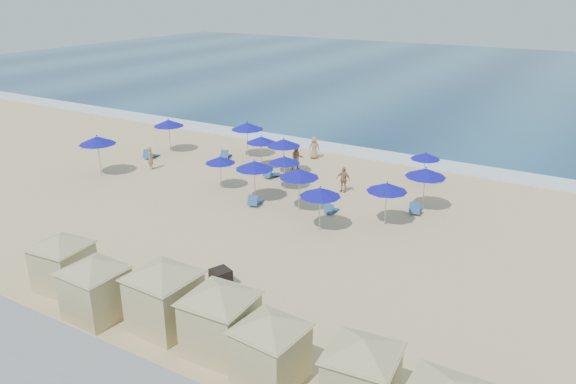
% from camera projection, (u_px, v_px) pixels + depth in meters
% --- Properties ---
extents(ground, '(160.00, 160.00, 0.00)m').
position_uv_depth(ground, '(249.00, 227.00, 29.38)').
color(ground, '#D2B685').
rests_on(ground, ground).
extents(ocean, '(160.00, 80.00, 0.06)m').
position_uv_depth(ocean, '(487.00, 79.00, 73.55)').
color(ocean, navy).
rests_on(ocean, ground).
extents(surf_line, '(160.00, 2.50, 0.08)m').
position_uv_depth(surf_line, '(367.00, 153.00, 41.82)').
color(surf_line, white).
rests_on(surf_line, ground).
extents(seawall, '(160.00, 6.10, 1.22)m').
position_uv_depth(seawall, '(13.00, 353.00, 18.31)').
color(seawall, gray).
rests_on(seawall, ground).
extents(trash_bin, '(1.00, 1.00, 0.76)m').
position_uv_depth(trash_bin, '(221.00, 278.00, 23.53)').
color(trash_bin, black).
rests_on(trash_bin, ground).
extents(cabana_0, '(4.21, 4.21, 2.65)m').
position_uv_depth(cabana_0, '(62.00, 255.00, 23.02)').
color(cabana_0, '#C5B987').
rests_on(cabana_0, ground).
extents(cabana_1, '(4.30, 4.30, 2.70)m').
position_uv_depth(cabana_1, '(95.00, 280.00, 21.02)').
color(cabana_1, '#C5B987').
rests_on(cabana_1, ground).
extents(cabana_2, '(4.66, 4.66, 2.93)m').
position_uv_depth(cabana_2, '(163.00, 287.00, 20.29)').
color(cabana_2, '#C5B987').
rests_on(cabana_2, ground).
extents(cabana_3, '(4.57, 4.57, 2.87)m').
position_uv_depth(cabana_3, '(220.00, 310.00, 18.94)').
color(cabana_3, '#C5B987').
rests_on(cabana_3, ground).
extents(cabana_4, '(4.19, 4.19, 2.64)m').
position_uv_depth(cabana_4, '(271.00, 340.00, 17.58)').
color(cabana_4, '#C5B987').
rests_on(cabana_4, ground).
extents(cabana_5, '(4.26, 4.26, 2.69)m').
position_uv_depth(cabana_5, '(362.00, 365.00, 16.37)').
color(cabana_5, '#C5B987').
rests_on(cabana_5, ground).
extents(umbrella_0, '(2.26, 2.26, 2.57)m').
position_uv_depth(umbrella_0, '(169.00, 123.00, 41.55)').
color(umbrella_0, '#A5A8AD').
rests_on(umbrella_0, ground).
extents(umbrella_1, '(2.40, 2.40, 2.74)m').
position_uv_depth(umbrella_1, '(97.00, 140.00, 36.45)').
color(umbrella_1, '#A5A8AD').
rests_on(umbrella_1, ground).
extents(umbrella_2, '(2.34, 2.34, 2.67)m').
position_uv_depth(umbrella_2, '(247.00, 126.00, 40.30)').
color(umbrella_2, '#A5A8AD').
rests_on(umbrella_2, ground).
extents(umbrella_3, '(1.88, 1.88, 2.14)m').
position_uv_depth(umbrella_3, '(220.00, 160.00, 34.19)').
color(umbrella_3, '#A5A8AD').
rests_on(umbrella_3, ground).
extents(umbrella_4, '(2.24, 2.24, 2.54)m').
position_uv_depth(umbrella_4, '(284.00, 143.00, 36.55)').
color(umbrella_4, '#A5A8AD').
rests_on(umbrella_4, ground).
extents(umbrella_5, '(2.22, 2.22, 2.53)m').
position_uv_depth(umbrella_5, '(254.00, 165.00, 32.10)').
color(umbrella_5, '#A5A8AD').
rests_on(umbrella_5, ground).
extents(umbrella_6, '(2.23, 2.23, 2.53)m').
position_uv_depth(umbrella_6, '(299.00, 173.00, 30.70)').
color(umbrella_6, '#A5A8AD').
rests_on(umbrella_6, ground).
extents(umbrella_7, '(1.94, 1.94, 2.20)m').
position_uv_depth(umbrella_7, '(284.00, 160.00, 34.03)').
color(umbrella_7, '#A5A8AD').
rests_on(umbrella_7, ground).
extents(umbrella_8, '(2.13, 2.13, 2.42)m').
position_uv_depth(umbrella_8, '(320.00, 192.00, 28.25)').
color(umbrella_8, '#A5A8AD').
rests_on(umbrella_8, ground).
extents(umbrella_9, '(1.86, 1.86, 2.12)m').
position_uv_depth(umbrella_9, '(425.00, 156.00, 35.00)').
color(umbrella_9, '#A5A8AD').
rests_on(umbrella_9, ground).
extents(umbrella_10, '(2.25, 2.25, 2.56)m').
position_uv_depth(umbrella_10, '(426.00, 172.00, 30.76)').
color(umbrella_10, '#A5A8AD').
rests_on(umbrella_10, ground).
extents(umbrella_11, '(2.13, 2.13, 2.43)m').
position_uv_depth(umbrella_11, '(387.00, 187.00, 28.91)').
color(umbrella_11, '#A5A8AD').
rests_on(umbrella_11, ground).
extents(umbrella_12, '(2.06, 2.06, 2.34)m').
position_uv_depth(umbrella_12, '(261.00, 140.00, 37.90)').
color(umbrella_12, '#A5A8AD').
rests_on(umbrella_12, ground).
extents(beach_chair_0, '(0.80, 1.45, 0.76)m').
position_uv_depth(beach_chair_0, '(150.00, 155.00, 40.68)').
color(beach_chair_0, '#27518F').
rests_on(beach_chair_0, ground).
extents(beach_chair_1, '(0.94, 1.32, 0.67)m').
position_uv_depth(beach_chair_1, '(226.00, 155.00, 40.81)').
color(beach_chair_1, '#27518F').
rests_on(beach_chair_1, ground).
extents(beach_chair_2, '(0.92, 1.48, 0.76)m').
position_uv_depth(beach_chair_2, '(272.00, 174.00, 36.68)').
color(beach_chair_2, '#27518F').
rests_on(beach_chair_2, ground).
extents(beach_chair_3, '(0.87, 1.42, 0.72)m').
position_uv_depth(beach_chair_3, '(255.00, 201.00, 32.16)').
color(beach_chair_3, '#27518F').
rests_on(beach_chair_3, ground).
extents(beach_chair_4, '(0.55, 1.14, 0.62)m').
position_uv_depth(beach_chair_4, '(331.00, 209.00, 31.07)').
color(beach_chair_4, '#27518F').
rests_on(beach_chair_4, ground).
extents(beach_chair_5, '(0.89, 1.45, 0.74)m').
position_uv_depth(beach_chair_5, '(415.00, 209.00, 31.04)').
color(beach_chair_5, '#27518F').
rests_on(beach_chair_5, ground).
extents(beachgoer_0, '(0.60, 0.70, 1.61)m').
position_uv_depth(beachgoer_0, '(151.00, 158.00, 38.10)').
color(beachgoer_0, '#A47D5B').
rests_on(beachgoer_0, ground).
extents(beachgoer_1, '(1.06, 1.03, 1.72)m').
position_uv_depth(beachgoer_1, '(297.00, 158.00, 37.90)').
color(beachgoer_1, '#A47D5B').
rests_on(beachgoer_1, ground).
extents(beachgoer_2, '(0.92, 0.39, 1.57)m').
position_uv_depth(beachgoer_2, '(343.00, 180.00, 34.01)').
color(beachgoer_2, '#A47D5B').
rests_on(beachgoer_2, ground).
extents(beachgoer_3, '(0.94, 0.84, 1.61)m').
position_uv_depth(beachgoer_3, '(314.00, 148.00, 40.44)').
color(beachgoer_3, '#A47D5B').
rests_on(beachgoer_3, ground).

